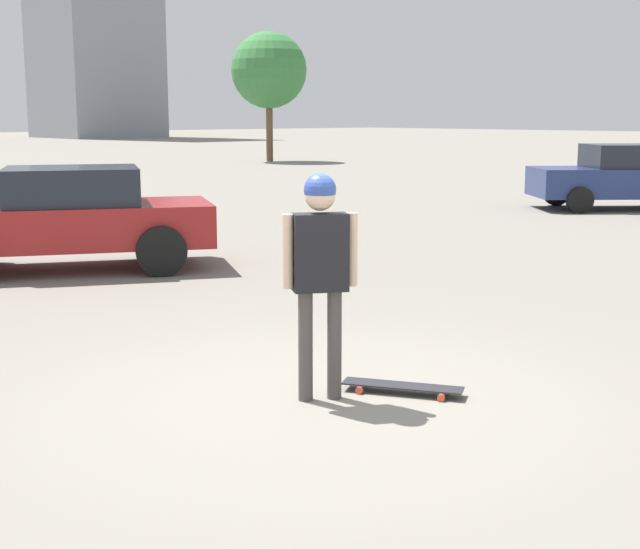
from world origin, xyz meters
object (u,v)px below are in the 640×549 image
Objects in this scene: skateboard at (403,386)px; person at (320,256)px; car_parked_near at (68,217)px; car_parked_far at (623,177)px.

person is at bearing 28.63° from skateboard.
skateboard is (0.34, 0.59, -1.08)m from person.
car_parked_near is 1.02× the size of car_parked_far.
person reaches higher than car_parked_far.
skateboard is at bearing 62.89° from car_parked_far.
car_parked_near is (-7.20, 0.68, 0.71)m from skateboard.
person is 6.99m from car_parked_near.
car_parked_near is at bearing 35.45° from car_parked_far.
person is 1.91× the size of skateboard.
car_parked_far is (-5.98, 14.96, -0.37)m from person.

